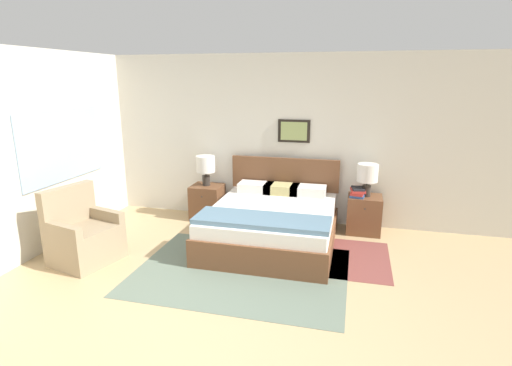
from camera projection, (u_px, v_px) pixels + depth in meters
ground_plane at (203, 331)px, 3.63m from camera, size 16.00×16.00×0.00m
wall_back at (274, 139)px, 6.26m from camera, size 7.75×0.09×2.60m
wall_left at (56, 149)px, 5.41m from camera, size 0.08×5.53×2.60m
area_rug_main at (241, 271)px, 4.76m from camera, size 2.48×1.85×0.01m
area_rug_bedside at (357, 259)px, 5.08m from camera, size 0.81×1.21×0.01m
bed at (272, 223)px, 5.51m from camera, size 1.69×1.95×1.04m
armchair at (83, 237)px, 4.97m from camera, size 0.81×0.87×0.94m
nightstand_near_window at (207, 202)px, 6.49m from camera, size 0.49×0.46×0.56m
nightstand_by_door at (364, 214)px, 5.90m from camera, size 0.49×0.46×0.56m
table_lamp_near_window at (206, 166)px, 6.35m from camera, size 0.30×0.30×0.48m
table_lamp_by_door at (367, 174)px, 5.76m from camera, size 0.30×0.30×0.48m
book_thick_bottom at (358, 195)px, 5.81m from camera, size 0.23×0.27×0.03m
book_hardcover_middle at (358, 193)px, 5.80m from camera, size 0.22×0.28×0.04m
book_novel_upper at (358, 190)px, 5.79m from camera, size 0.23×0.29×0.03m
book_slim_near_top at (358, 189)px, 5.79m from camera, size 0.20×0.27×0.02m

